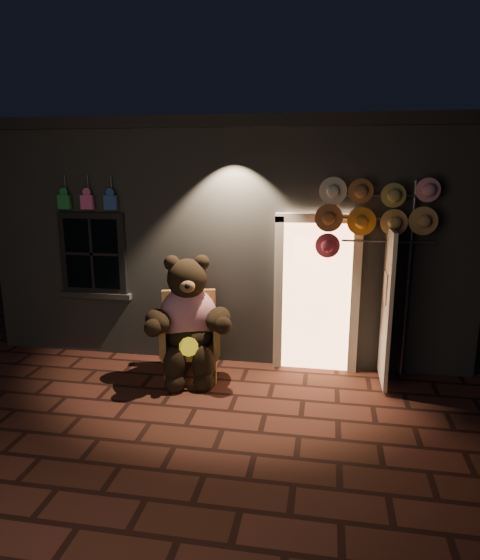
# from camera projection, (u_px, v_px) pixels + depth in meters

# --- Properties ---
(ground) EXTENTS (60.00, 60.00, 0.00)m
(ground) POSITION_uv_depth(u_px,v_px,m) (195.00, 408.00, 5.93)
(ground) COLOR #52281F
(ground) RESTS_ON ground
(shop_building) EXTENTS (7.30, 5.95, 3.51)m
(shop_building) POSITION_uv_depth(u_px,v_px,m) (249.00, 223.00, 9.35)
(shop_building) COLOR slate
(shop_building) RESTS_ON ground
(wicker_armchair) EXTENTS (0.93, 0.88, 1.13)m
(wicker_armchair) POSITION_uv_depth(u_px,v_px,m) (190.00, 334.00, 6.81)
(wicker_armchair) COLOR olive
(wicker_armchair) RESTS_ON ground
(teddy_bear) EXTENTS (1.20, 1.08, 1.71)m
(teddy_bear) POSITION_uv_depth(u_px,v_px,m) (188.00, 320.00, 6.61)
(teddy_bear) COLOR #B3133D
(teddy_bear) RESTS_ON ground
(hat_rack) EXTENTS (1.50, 0.22, 2.65)m
(hat_rack) POSITION_uv_depth(u_px,v_px,m) (375.00, 214.00, 6.30)
(hat_rack) COLOR #59595E
(hat_rack) RESTS_ON ground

